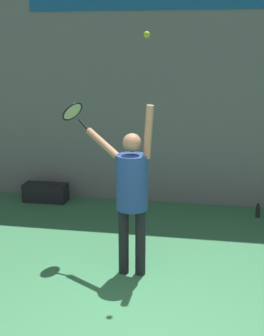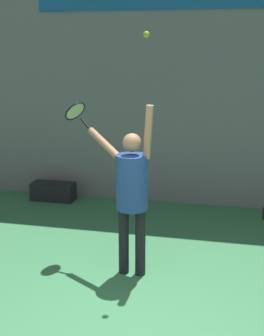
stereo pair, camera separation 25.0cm
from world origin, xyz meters
TOP-DOWN VIEW (x-y plane):
  - back_wall at (0.00, 4.55)m, footprint 18.00×0.10m
  - tennis_player at (-0.32, 1.58)m, footprint 0.96×0.62m
  - tennis_racket at (-1.19, 2.08)m, footprint 0.44×0.38m
  - tennis_ball at (-0.13, 1.52)m, footprint 0.07×0.07m
  - water_bottle at (1.43, 3.97)m, footprint 0.08×0.08m
  - equipment_bag at (-2.43, 4.14)m, footprint 0.81×0.35m

SIDE VIEW (x-z plane):
  - water_bottle at x=1.43m, z-range -0.01..0.23m
  - equipment_bag at x=-2.43m, z-range 0.00..0.34m
  - tennis_player at x=-0.32m, z-range 0.06..2.23m
  - tennis_racket at x=-1.19m, z-range 1.80..2.16m
  - back_wall at x=0.00m, z-range 0.00..5.00m
  - tennis_ball at x=-0.13m, z-range 2.91..2.99m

